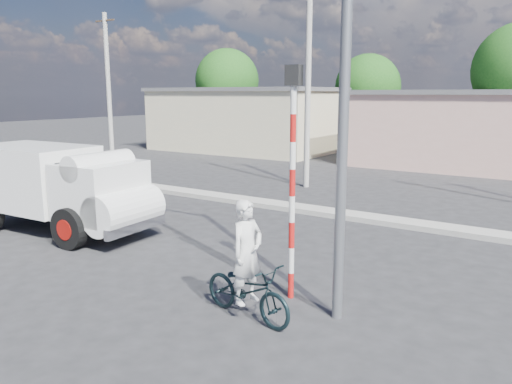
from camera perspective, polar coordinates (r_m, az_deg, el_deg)
The scene contains 10 objects.
ground_plane at distance 10.68m, azimuth -15.63°, elevation -10.45°, with size 120.00×120.00×0.00m, color #262629.
median at distance 16.73m, azimuth 5.41°, elevation -1.92°, with size 40.00×0.80×0.16m, color #99968E.
truck at distance 14.99m, azimuth -21.43°, elevation 0.67°, with size 5.90×2.59×2.39m.
bicycle at distance 8.81m, azimuth -1.00°, elevation -11.15°, with size 0.68×1.96×1.03m, color black.
cyclist at distance 8.67m, azimuth -1.01°, elevation -8.75°, with size 0.66×0.43×1.81m, color silver.
traffic_pole at distance 9.15m, azimuth 4.20°, elevation 3.19°, with size 0.28×0.18×4.36m.
streetlight at distance 8.44m, azimuth 9.26°, elevation 18.55°, with size 2.34×0.22×9.00m.
building_row at distance 29.20m, azimuth 20.62°, elevation 7.10°, with size 37.80×7.30×4.44m.
tree_row at distance 36.40m, azimuth 18.07°, elevation 12.18°, with size 34.13×7.32×8.10m.
utility_poles at distance 18.92m, azimuth 20.47°, elevation 11.13°, with size 35.40×0.24×8.00m.
Camera 1 is at (7.61, -6.41, 3.86)m, focal length 35.00 mm.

